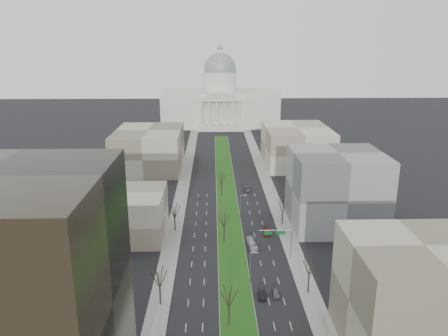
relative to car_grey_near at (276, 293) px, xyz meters
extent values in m
plane|color=black|center=(-9.42, 68.94, -0.69)|extent=(600.00, 600.00, 0.00)
cube|color=#999993|center=(-9.42, 67.94, -0.62)|extent=(8.00, 222.00, 0.15)
cube|color=#204B14|center=(-9.42, 67.94, -0.52)|extent=(7.70, 221.70, 0.06)
cube|color=gray|center=(-26.92, 43.94, -0.62)|extent=(5.00, 330.00, 0.15)
cube|color=gray|center=(8.08, 43.94, -0.62)|extent=(5.00, 330.00, 0.15)
cube|color=beige|center=(-9.42, 218.94, 11.31)|extent=(80.00, 40.00, 24.00)
cube|color=beige|center=(-9.42, 195.94, 1.31)|extent=(30.00, 6.00, 4.00)
cube|color=beige|center=(-9.42, 195.94, 20.31)|extent=(28.00, 5.00, 2.50)
cube|color=beige|center=(-9.42, 195.94, 22.31)|extent=(20.00, 5.00, 1.80)
cube|color=beige|center=(-9.42, 195.94, 23.91)|extent=(12.00, 5.00, 1.60)
cylinder|color=beige|center=(-9.42, 218.94, 29.31)|extent=(22.00, 22.00, 14.00)
sphere|color=gray|center=(-9.42, 218.94, 38.31)|extent=(22.00, 22.00, 22.00)
cylinder|color=beige|center=(-9.42, 218.94, 49.31)|extent=(4.00, 4.00, 4.00)
sphere|color=gray|center=(-9.42, 218.94, 52.31)|extent=(4.00, 4.00, 4.00)
cylinder|color=beige|center=(-21.92, 195.94, 11.31)|extent=(2.00, 2.00, 16.00)
cylinder|color=beige|center=(-16.92, 195.94, 11.31)|extent=(2.00, 2.00, 16.00)
cylinder|color=beige|center=(-11.92, 195.94, 11.31)|extent=(2.00, 2.00, 16.00)
cylinder|color=beige|center=(-6.92, 195.94, 11.31)|extent=(2.00, 2.00, 16.00)
cylinder|color=beige|center=(-1.92, 195.94, 11.31)|extent=(2.00, 2.00, 16.00)
cylinder|color=beige|center=(3.08, 195.94, 11.31)|extent=(2.00, 2.00, 16.00)
cube|color=gray|center=(-42.42, 33.94, 6.31)|extent=(26.00, 22.00, 14.00)
cube|color=#7A725E|center=(23.58, -19.06, 10.31)|extent=(26.00, 24.00, 22.00)
cube|color=#5E6063|center=(24.58, 40.94, 11.31)|extent=(28.00, 26.00, 24.00)
cube|color=#7A725E|center=(-44.42, 108.94, 8.31)|extent=(30.00, 40.00, 18.00)
cube|color=gray|center=(25.58, 113.94, 8.31)|extent=(30.00, 40.00, 18.00)
cylinder|color=black|center=(-26.62, -3.06, 1.47)|extent=(0.40, 0.40, 4.32)
cylinder|color=black|center=(-26.62, 36.94, 1.42)|extent=(0.40, 0.40, 4.22)
cylinder|color=black|center=(7.78, 0.94, 1.52)|extent=(0.40, 0.40, 4.42)
cylinder|color=black|center=(7.78, 40.94, 1.32)|extent=(0.40, 0.40, 4.03)
cylinder|color=black|center=(-11.42, -11.06, 1.47)|extent=(0.40, 0.40, 4.32)
cylinder|color=black|center=(-11.42, 28.94, 1.47)|extent=(0.40, 0.40, 4.32)
cylinder|color=black|center=(-11.42, 68.94, 1.47)|extent=(0.40, 0.40, 4.32)
cylinder|color=gray|center=(-5.72, 3.94, 3.81)|extent=(0.20, 0.20, 9.00)
cylinder|color=gray|center=(-4.82, 3.94, 8.41)|extent=(1.80, 0.12, 0.12)
cylinder|color=gray|center=(-5.72, 43.94, 3.81)|extent=(0.20, 0.20, 9.00)
cylinder|color=gray|center=(-4.82, 43.94, 8.41)|extent=(1.80, 0.12, 0.12)
cylinder|color=gray|center=(6.78, 18.94, 3.31)|extent=(0.24, 0.24, 8.00)
cylinder|color=gray|center=(2.28, 18.94, 7.31)|extent=(9.00, 0.18, 0.18)
cube|color=#0C591E|center=(3.78, 19.02, 6.51)|extent=(2.60, 0.08, 1.00)
cube|color=#0C591E|center=(0.28, 19.02, 6.51)|extent=(2.20, 0.08, 1.00)
imported|color=#575960|center=(0.00, 0.00, 0.00)|extent=(1.78, 4.12, 1.39)
imported|color=black|center=(-3.34, -0.40, 0.07)|extent=(1.93, 4.72, 1.52)
imported|color=maroon|center=(1.98, 34.18, 0.08)|extent=(2.61, 5.47, 1.54)
imported|color=#4F5357|center=(-1.01, 74.99, 0.06)|extent=(2.81, 5.56, 1.51)
imported|color=silver|center=(-3.50, 25.23, 0.33)|extent=(2.46, 7.47, 2.04)
camera|label=1|loc=(-14.42, -89.60, 56.60)|focal=35.00mm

